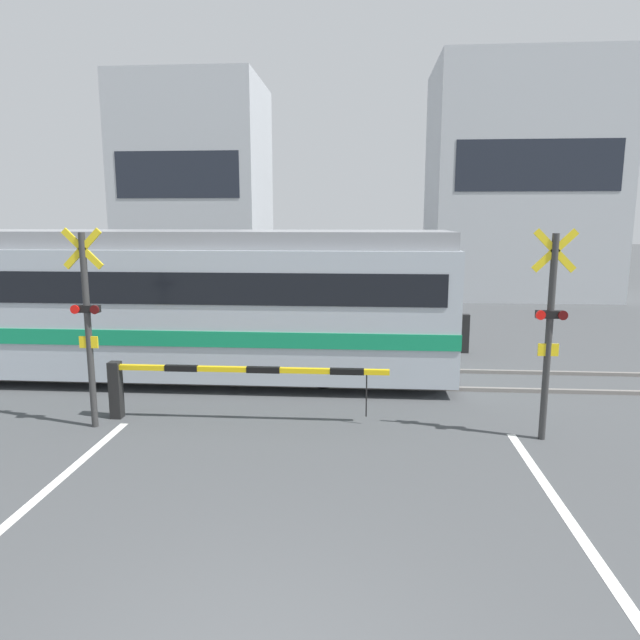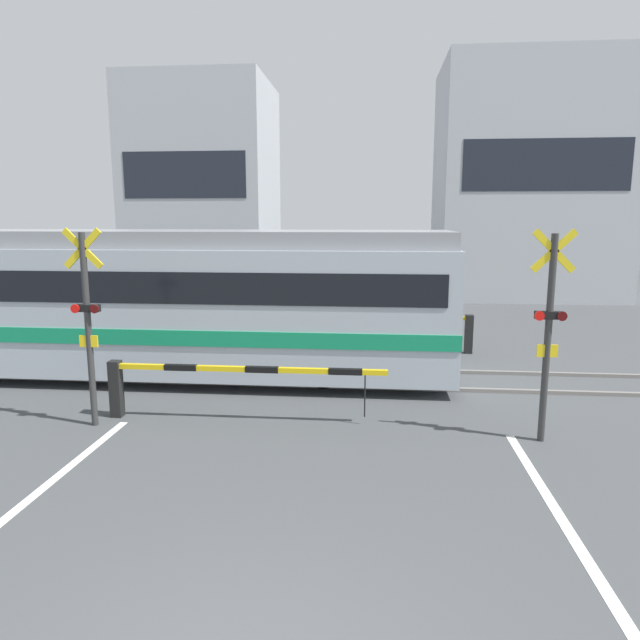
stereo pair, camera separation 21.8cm
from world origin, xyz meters
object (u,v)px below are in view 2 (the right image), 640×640
crossing_barrier_far (413,324)px  crossing_signal_left (88,319)px  crossing_barrier_near (196,378)px  pedestrian (303,302)px  crossing_signal_right (549,327)px  commuter_train (130,298)px

crossing_barrier_far → crossing_signal_left: crossing_signal_left is taller
crossing_barrier_near → pedestrian: (0.93, 7.86, 0.24)m
crossing_barrier_near → crossing_signal_right: crossing_signal_right is taller
pedestrian → crossing_signal_left: bearing=-107.4°
crossing_signal_left → pedestrian: (2.62, 8.32, -0.87)m
crossing_barrier_far → pedestrian: bearing=145.6°
pedestrian → commuter_train: bearing=-123.6°
crossing_barrier_near → crossing_signal_right: 5.99m
crossing_barrier_near → crossing_signal_right: bearing=-4.5°
crossing_signal_right → pedestrian: crossing_signal_right is taller
commuter_train → crossing_barrier_far: commuter_train is taller
commuter_train → crossing_signal_right: 8.90m
crossing_barrier_near → pedestrian: pedestrian is taller
crossing_barrier_near → crossing_signal_left: crossing_signal_left is taller
crossing_barrier_far → crossing_signal_right: size_ratio=1.46×
crossing_barrier_far → crossing_signal_right: bearing=-74.6°
crossing_barrier_far → pedestrian: size_ratio=2.86×
crossing_signal_left → crossing_signal_right: 7.55m
commuter_train → crossing_signal_left: (0.72, -3.30, 0.12)m
commuter_train → crossing_signal_left: bearing=-77.7°
crossing_barrier_near → commuter_train: bearing=130.2°
crossing_signal_left → pedestrian: bearing=72.6°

